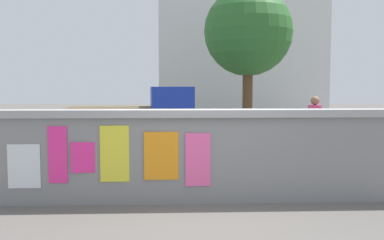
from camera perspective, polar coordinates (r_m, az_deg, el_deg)
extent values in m
plane|color=#605B56|center=(14.98, -0.53, -2.65)|extent=(60.00, 60.00, 0.00)
cube|color=gray|center=(6.97, 1.62, -5.26)|extent=(6.87, 0.30, 1.38)
cube|color=#9E9E9E|center=(6.88, 1.63, 0.91)|extent=(7.07, 0.42, 0.12)
cube|color=silver|center=(7.19, -21.30, -5.72)|extent=(0.50, 0.01, 0.69)
cube|color=#F42D8C|center=(7.01, -17.31, -4.41)|extent=(0.29, 0.01, 0.89)
cube|color=#F42D8C|center=(6.93, -14.21, -4.83)|extent=(0.37, 0.03, 0.48)
cube|color=yellow|center=(6.84, -10.17, -4.41)|extent=(0.45, 0.03, 0.88)
cube|color=orange|center=(6.78, -4.08, -4.75)|extent=(0.54, 0.03, 0.76)
cube|color=#F9599E|center=(6.80, 0.79, -5.26)|extent=(0.40, 0.02, 0.84)
cylinder|color=black|center=(13.45, -2.49, -1.98)|extent=(0.71, 0.25, 0.70)
cylinder|color=black|center=(12.16, -2.01, -2.67)|extent=(0.71, 0.25, 0.70)
cylinder|color=black|center=(13.49, -13.15, -2.07)|extent=(0.71, 0.25, 0.70)
cylinder|color=black|center=(12.21, -13.80, -2.77)|extent=(0.71, 0.25, 0.70)
cube|color=#1933A5|center=(12.73, -2.72, 1.04)|extent=(1.32, 1.59, 1.50)
cube|color=brown|center=(12.75, -10.81, -0.38)|extent=(2.51, 1.69, 0.90)
cylinder|color=black|center=(9.47, -5.11, -5.05)|extent=(0.61, 0.23, 0.60)
cylinder|color=black|center=(9.21, 2.74, -5.31)|extent=(0.61, 0.25, 0.60)
cube|color=gold|center=(9.28, -1.24, -3.49)|extent=(1.03, 0.46, 0.32)
cube|color=black|center=(9.22, -0.03, -2.41)|extent=(0.59, 0.34, 0.10)
cube|color=#262626|center=(9.37, -4.54, -1.76)|extent=(0.16, 0.55, 0.03)
cylinder|color=black|center=(12.21, 9.17, -2.79)|extent=(0.65, 0.21, 0.66)
cylinder|color=black|center=(12.32, 4.28, -2.68)|extent=(0.65, 0.21, 0.66)
cube|color=gold|center=(12.23, 6.72, -1.90)|extent=(0.93, 0.29, 0.06)
cylinder|color=gold|center=(12.22, 6.03, -0.86)|extent=(0.04, 0.04, 0.40)
cube|color=black|center=(12.21, 6.04, 0.07)|extent=(0.21, 0.13, 0.05)
cube|color=black|center=(12.15, 8.96, -0.22)|extent=(0.16, 0.43, 0.03)
cylinder|color=black|center=(10.25, 6.02, -4.15)|extent=(0.65, 0.20, 0.66)
cylinder|color=black|center=(10.20, 11.91, -4.27)|extent=(0.65, 0.20, 0.66)
cube|color=silver|center=(10.19, 8.97, -3.22)|extent=(0.93, 0.27, 0.06)
cylinder|color=silver|center=(10.16, 9.83, -2.00)|extent=(0.04, 0.04, 0.40)
cube|color=black|center=(10.14, 9.85, -0.88)|extent=(0.21, 0.13, 0.05)
cube|color=black|center=(10.18, 6.32, -1.10)|extent=(0.15, 0.44, 0.03)
cylinder|color=#BF6626|center=(11.16, 16.24, -3.24)|extent=(0.12, 0.12, 0.80)
cylinder|color=#BF6626|center=(11.23, 15.39, -3.17)|extent=(0.12, 0.12, 0.80)
cylinder|color=#D83F72|center=(11.12, 15.89, 0.37)|extent=(0.48, 0.48, 0.60)
sphere|color=#8C664C|center=(11.10, 15.94, 2.48)|extent=(0.22, 0.22, 0.22)
cylinder|color=brown|center=(16.51, 7.33, 2.75)|extent=(0.38, 0.38, 2.74)
sphere|color=#286126|center=(16.63, 7.42, 11.50)|extent=(3.32, 3.32, 3.32)
cube|color=silver|center=(24.34, 5.81, 10.66)|extent=(8.29, 6.48, 8.96)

